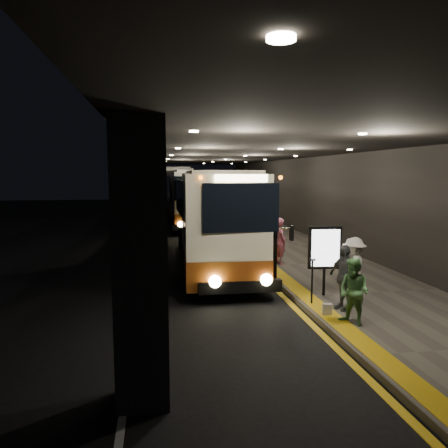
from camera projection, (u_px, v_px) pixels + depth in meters
ground at (194, 278)px, 14.96m from camera, size 90.00×90.00×0.00m
lane_line_white at (145, 253)px, 19.59m from camera, size 0.12×50.00×0.01m
kerb_stripe_yellow at (235, 250)px, 20.23m from camera, size 0.18×50.00×0.01m
sidewalk at (285, 247)px, 20.59m from camera, size 4.50×50.00×0.15m
tactile_strip at (246, 247)px, 20.28m from camera, size 0.50×50.00×0.01m
terminal_wall at (332, 185)px, 20.59m from camera, size 0.10×50.00×6.00m
support_columns at (150, 205)px, 18.39m from camera, size 0.80×24.80×4.40m
canopy at (239, 150)px, 19.71m from camera, size 9.00×50.00×0.40m
coach_main at (213, 221)px, 17.10m from camera, size 2.92×11.47×3.55m
coach_second at (186, 200)px, 29.94m from camera, size 2.74×11.57×3.62m
coach_third at (176, 189)px, 43.51m from camera, size 2.85×12.64×3.96m
passenger_boarding at (280, 241)px, 16.38m from camera, size 0.50×0.69×1.75m
passenger_waiting_green at (354, 292)px, 9.83m from camera, size 0.77×0.87×1.52m
passenger_waiting_white at (354, 268)px, 11.79m from camera, size 1.07×1.19×1.71m
passenger_waiting_grey at (344, 277)px, 10.93m from camera, size 0.79×1.08×1.65m
bag_polka at (356, 298)px, 11.30m from camera, size 0.35×0.22×0.39m
bag_plain at (327, 309)px, 10.56m from camera, size 0.25×0.17×0.28m
info_sign at (325, 249)px, 12.11m from camera, size 0.93×0.21×1.96m
stanchion_post at (312, 282)px, 11.42m from camera, size 0.05×0.05×1.18m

